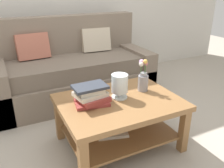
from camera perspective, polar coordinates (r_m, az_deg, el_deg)
name	(u,v)px	position (r m, az deg, el deg)	size (l,w,h in m)	color
ground_plane	(109,124)	(2.70, -0.78, -9.53)	(10.00, 10.00, 0.00)	#ADA393
couch	(73,71)	(3.26, -9.39, 3.14)	(2.04, 0.90, 1.06)	#7A6B5B
coffee_table	(119,113)	(2.22, 1.69, -6.90)	(1.08, 0.81, 0.48)	olive
book_stack_main	(91,95)	(2.07, -4.97, -2.64)	(0.32, 0.27, 0.17)	#993833
glass_hurricane_vase	(120,85)	(2.15, 1.83, -0.14)	(0.15, 0.15, 0.23)	silver
flower_pitcher	(143,79)	(2.32, 7.46, 1.26)	(0.10, 0.11, 0.32)	gray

